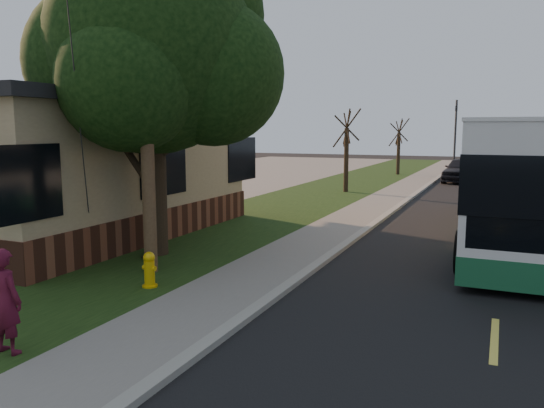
{
  "coord_description": "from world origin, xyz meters",
  "views": [
    {
      "loc": [
        3.97,
        -8.72,
        3.3
      ],
      "look_at": [
        -1.14,
        2.97,
        1.5
      ],
      "focal_mm": 35.0,
      "sensor_mm": 36.0,
      "label": 1
    }
  ],
  "objects": [
    {
      "name": "curb",
      "position": [
        0.0,
        10.0,
        0.06
      ],
      "size": [
        0.25,
        80.0,
        0.12
      ],
      "primitive_type": "cube",
      "color": "gray",
      "rests_on": "ground"
    },
    {
      "name": "dumpster",
      "position": [
        -9.5,
        2.79,
        0.73
      ],
      "size": [
        1.89,
        1.7,
        1.37
      ],
      "color": "black",
      "rests_on": "building_lot"
    },
    {
      "name": "leafy_tree",
      "position": [
        -4.17,
        2.65,
        5.17
      ],
      "size": [
        6.3,
        6.0,
        7.8
      ],
      "color": "black",
      "rests_on": "grass_verge"
    },
    {
      "name": "distant_car",
      "position": [
        1.61,
        26.55,
        0.79
      ],
      "size": [
        2.35,
        4.79,
        1.57
      ],
      "primitive_type": "imported",
      "rotation": [
        0.0,
        0.0,
        -0.11
      ],
      "color": "black",
      "rests_on": "ground"
    },
    {
      "name": "fire_hydrant",
      "position": [
        -2.6,
        0.0,
        0.43
      ],
      "size": [
        0.32,
        0.32,
        0.74
      ],
      "color": "#DBAA0B",
      "rests_on": "grass_verge"
    },
    {
      "name": "bare_tree_near",
      "position": [
        -3.5,
        18.0,
        2.15
      ],
      "size": [
        1.38,
        1.21,
        4.31
      ],
      "color": "black",
      "rests_on": "grass_verge"
    },
    {
      "name": "sidewalk",
      "position": [
        -1.0,
        10.0,
        0.04
      ],
      "size": [
        2.0,
        80.0,
        0.08
      ],
      "primitive_type": "cube",
      "color": "slate",
      "rests_on": "ground"
    },
    {
      "name": "grass_verge",
      "position": [
        -4.5,
        10.0,
        0.04
      ],
      "size": [
        5.0,
        80.0,
        0.07
      ],
      "primitive_type": "cube",
      "color": "black",
      "rests_on": "ground"
    },
    {
      "name": "bare_tree_far",
      "position": [
        -3.0,
        30.0,
        2.0
      ],
      "size": [
        1.38,
        1.21,
        4.03
      ],
      "color": "black",
      "rests_on": "grass_verge"
    },
    {
      "name": "ground",
      "position": [
        0.0,
        0.0,
        0.0
      ],
      "size": [
        120.0,
        120.0,
        0.0
      ],
      "primitive_type": "plane",
      "color": "black",
      "rests_on": "ground"
    },
    {
      "name": "road",
      "position": [
        4.0,
        10.0,
        0.01
      ],
      "size": [
        8.0,
        80.0,
        0.01
      ],
      "primitive_type": "cube",
      "color": "black",
      "rests_on": "ground"
    },
    {
      "name": "skateboarder",
      "position": [
        -2.5,
        -3.51,
        0.85
      ],
      "size": [
        0.58,
        0.39,
        1.56
      ],
      "primitive_type": "imported",
      "rotation": [
        0.0,
        0.0,
        3.1
      ],
      "color": "#4A0E22",
      "rests_on": "grass_verge"
    },
    {
      "name": "building_lot",
      "position": [
        -14.5,
        10.0,
        0.02
      ],
      "size": [
        15.0,
        80.0,
        0.04
      ],
      "primitive_type": "cube",
      "color": "slate",
      "rests_on": "ground"
    },
    {
      "name": "utility_pole",
      "position": [
        -3.31,
        0.99,
        4.63
      ],
      "size": [
        2.86,
        3.21,
        9.07
      ],
      "color": "#473321",
      "rests_on": "ground"
    },
    {
      "name": "traffic_signal",
      "position": [
        0.5,
        34.0,
        3.16
      ],
      "size": [
        0.18,
        0.22,
        5.5
      ],
      "color": "#2D2D30",
      "rests_on": "ground"
    },
    {
      "name": "skateboard_main",
      "position": [
        -4.18,
        2.2,
        0.13
      ],
      "size": [
        0.36,
        0.81,
        0.07
      ],
      "color": "black",
      "rests_on": "grass_verge"
    },
    {
      "name": "transit_bus",
      "position": [
        4.57,
        8.69,
        1.88
      ],
      "size": [
        3.02,
        13.06,
        3.53
      ],
      "color": "silver",
      "rests_on": "ground"
    }
  ]
}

